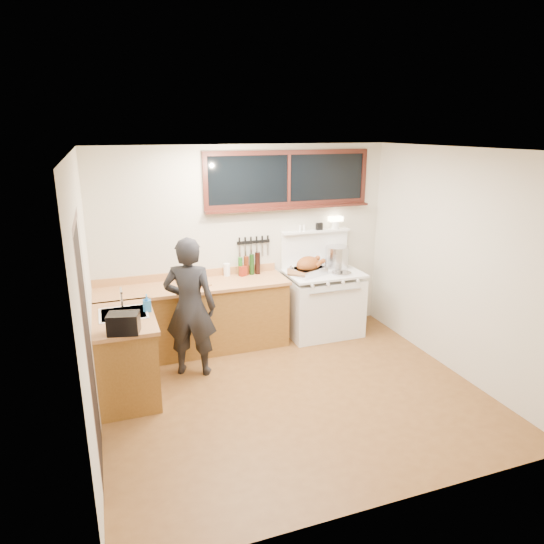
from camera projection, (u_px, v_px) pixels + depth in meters
name	position (u px, v px, depth m)	size (l,w,h in m)	color
ground_plane	(294.00, 394.00, 5.31)	(4.00, 3.50, 0.02)	brown
room_shell	(296.00, 247.00, 4.84)	(4.10, 3.60, 2.65)	beige
counter_back	(194.00, 318.00, 6.23)	(2.44, 0.64, 1.00)	brown
counter_left	(126.00, 355.00, 5.19)	(0.64, 1.09, 0.90)	brown
sink_unit	(124.00, 318.00, 5.16)	(0.50, 0.45, 0.37)	white
vintage_stove	(323.00, 301.00, 6.77)	(1.02, 0.74, 1.60)	white
back_window	(289.00, 185.00, 6.46)	(2.32, 0.13, 0.77)	black
left_doorway	(90.00, 351.00, 3.86)	(0.02, 1.04, 2.17)	black
knife_strip	(254.00, 243.00, 6.53)	(0.46, 0.03, 0.28)	black
man	(190.00, 307.00, 5.55)	(0.71, 0.60, 1.65)	black
soap_bottle	(147.00, 303.00, 5.19)	(0.09, 0.10, 0.19)	#246FB7
toaster	(124.00, 323.00, 4.63)	(0.33, 0.26, 0.20)	black
cutting_board	(195.00, 281.00, 6.06)	(0.40, 0.34, 0.13)	#B47A47
roast_turkey	(308.00, 267.00, 6.50)	(0.54, 0.48, 0.25)	silver
stockpot	(337.00, 257.00, 6.80)	(0.40, 0.40, 0.31)	silver
saucepan	(317.00, 262.00, 6.91)	(0.17, 0.28, 0.11)	silver
pot_lid	(342.00, 273.00, 6.55)	(0.30, 0.30, 0.04)	silver
coffee_tin	(243.00, 271.00, 6.45)	(0.11, 0.10, 0.14)	maroon
pitcher	(227.00, 270.00, 6.45)	(0.11, 0.11, 0.17)	white
bottle_cluster	(250.00, 265.00, 6.49)	(0.31, 0.07, 0.30)	black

